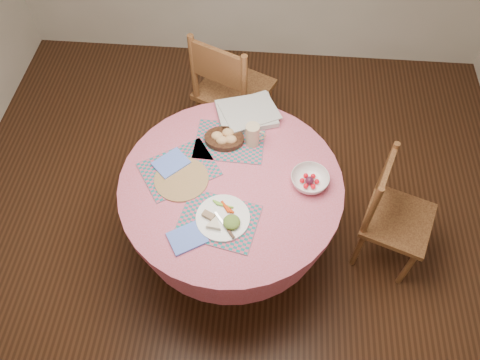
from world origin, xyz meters
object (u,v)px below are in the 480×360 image
object	(u,v)px
dining_table	(231,201)
fruit_bowl	(310,180)
chair_back	(230,89)
bread_bowl	(224,138)
wicker_trivet	(181,179)
latte_mug	(253,135)
chair_right	(392,214)
dinner_plate	(224,218)

from	to	relation	value
dining_table	fruit_bowl	world-z (taller)	fruit_bowl
chair_back	bread_bowl	xyz separation A→B (m)	(0.03, -0.66, 0.26)
wicker_trivet	latte_mug	bearing A→B (deg)	37.92
chair_right	latte_mug	size ratio (longest dim) A/B	6.08
chair_back	latte_mug	size ratio (longest dim) A/B	7.08
dinner_plate	fruit_bowl	xyz separation A→B (m)	(0.44, 0.27, 0.01)
dining_table	latte_mug	xyz separation A→B (m)	(0.10, 0.29, 0.27)
bread_bowl	fruit_bowl	size ratio (longest dim) A/B	0.85
chair_back	wicker_trivet	distance (m)	0.99
wicker_trivet	dinner_plate	bearing A→B (deg)	-42.07
wicker_trivet	chair_right	bearing A→B (deg)	2.92
latte_mug	dinner_plate	bearing A→B (deg)	-102.05
chair_back	latte_mug	distance (m)	0.75
chair_back	dinner_plate	bearing A→B (deg)	119.12
chair_right	fruit_bowl	world-z (taller)	chair_right
dining_table	wicker_trivet	world-z (taller)	wicker_trivet
chair_right	bread_bowl	distance (m)	1.10
bread_bowl	latte_mug	bearing A→B (deg)	0.46
fruit_bowl	bread_bowl	bearing A→B (deg)	152.62
chair_back	dinner_plate	world-z (taller)	chair_back
dining_table	bread_bowl	distance (m)	0.37
dinner_plate	bread_bowl	world-z (taller)	bread_bowl
latte_mug	fruit_bowl	size ratio (longest dim) A/B	0.53
dining_table	chair_back	size ratio (longest dim) A/B	1.23
dining_table	chair_right	bearing A→B (deg)	3.50
chair_right	dinner_plate	distance (m)	1.06
dining_table	wicker_trivet	size ratio (longest dim) A/B	4.13
dining_table	wicker_trivet	xyz separation A→B (m)	(-0.27, -0.00, 0.20)
bread_bowl	dinner_plate	bearing A→B (deg)	-84.26
dining_table	latte_mug	world-z (taller)	latte_mug
dinner_plate	latte_mug	size ratio (longest dim) A/B	1.97
dining_table	chair_back	bearing A→B (deg)	96.04
dining_table	dinner_plate	xyz separation A→B (m)	(-0.01, -0.24, 0.22)
chair_back	bread_bowl	world-z (taller)	chair_back
latte_mug	dining_table	bearing A→B (deg)	-109.20
bread_bowl	latte_mug	size ratio (longest dim) A/B	1.61
chair_right	dinner_plate	world-z (taller)	chair_right
latte_mug	wicker_trivet	bearing A→B (deg)	-142.08
wicker_trivet	latte_mug	xyz separation A→B (m)	(0.37, 0.29, 0.07)
dinner_plate	bread_bowl	bearing A→B (deg)	95.74
chair_right	dining_table	bearing A→B (deg)	113.49
chair_right	latte_mug	world-z (taller)	latte_mug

